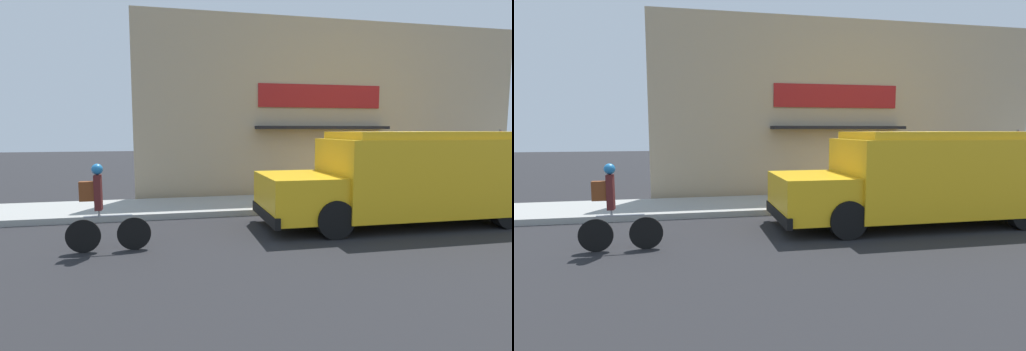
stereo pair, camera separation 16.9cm
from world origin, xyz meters
TOP-DOWN VIEW (x-y plane):
  - ground_plane at (0.00, 0.00)m, footprint 70.00×70.00m
  - sidewalk at (0.00, 1.21)m, footprint 28.00×2.41m
  - storefront at (-0.02, 2.79)m, footprint 13.67×0.81m
  - school_bus at (0.09, -1.61)m, footprint 6.93×2.72m
  - cyclist at (-7.02, -2.48)m, footprint 1.53×0.20m
  - stop_sign_post at (4.41, 0.45)m, footprint 0.45×0.45m

SIDE VIEW (x-z plane):
  - ground_plane at x=0.00m, z-range 0.00..0.00m
  - sidewalk at x=0.00m, z-range 0.00..0.16m
  - cyclist at x=-7.02m, z-range -0.02..1.64m
  - school_bus at x=0.09m, z-range 0.05..2.28m
  - stop_sign_post at x=4.41m, z-range 0.52..2.64m
  - storefront at x=-0.02m, z-range -0.01..5.95m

